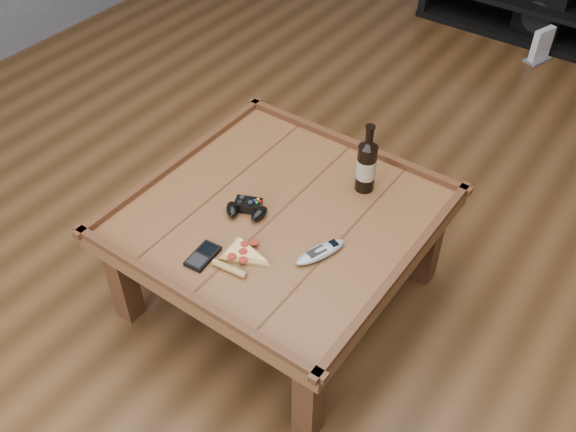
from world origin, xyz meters
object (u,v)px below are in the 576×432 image
Objects in this scene: game_controller at (247,209)px; remote_control at (320,252)px; subwoofer at (549,10)px; game_console at (541,46)px; coffee_table at (280,224)px; smartphone at (203,256)px; pizza_slice at (241,256)px; beer_bottle at (366,164)px.

game_controller reaches higher than remote_control.
game_console is (0.10, -0.37, -0.06)m from subwoofer.
remote_control is at bearing -26.20° from game_controller.
coffee_table is 0.14m from game_controller.
subwoofer is at bearing 82.03° from smartphone.
pizza_slice is (0.03, -0.25, 0.07)m from coffee_table.
pizza_slice is 1.81× the size of smartphone.
game_controller is (-0.27, -0.36, -0.09)m from beer_bottle.
coffee_table is at bearing 15.16° from game_controller.
game_controller is at bearing 117.12° from pizza_slice.
smartphone is 3.14m from subwoofer.
beer_bottle is 1.18× the size of pizza_slice.
beer_bottle reaches higher than pizza_slice.
pizza_slice is at bearing -79.65° from game_controller.
smartphone reaches higher than game_console.
subwoofer is (-0.15, 2.89, -0.30)m from remote_control.
beer_bottle is 0.76× the size of subwoofer.
game_console is (0.26, 2.75, -0.36)m from smartphone.
coffee_table is 2.81m from subwoofer.
pizza_slice reaches higher than subwoofer.
game_console is (0.28, 2.50, -0.38)m from game_controller.
pizza_slice is at bearing -81.83° from subwoofer.
beer_bottle reaches higher than game_console.
subwoofer is (-0.09, 2.51, -0.40)m from beer_bottle.
smartphone is at bearing -121.89° from remote_control.
subwoofer is at bearing 63.45° from game_controller.
game_controller reaches higher than game_console.
remote_control is (0.33, -0.02, -0.01)m from game_controller.
remote_control reaches higher than pizza_slice.
game_controller is 2.89m from subwoofer.
remote_control is (0.23, -0.09, 0.07)m from coffee_table.
game_controller is 2.54m from game_console.
game_controller is at bearing -141.88° from coffee_table.
smartphone is at bearing -83.67° from subwoofer.
game_controller is at bearing -126.63° from beer_bottle.
beer_bottle is at bearing 30.42° from game_controller.
remote_control is at bearing -77.79° from subwoofer.
remote_control reaches higher than coffee_table.
beer_bottle reaches higher than game_controller.
subwoofer is (0.09, 2.80, -0.23)m from coffee_table.
remote_control is 0.97× the size of game_console.
remote_control is at bearing 31.72° from pizza_slice.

